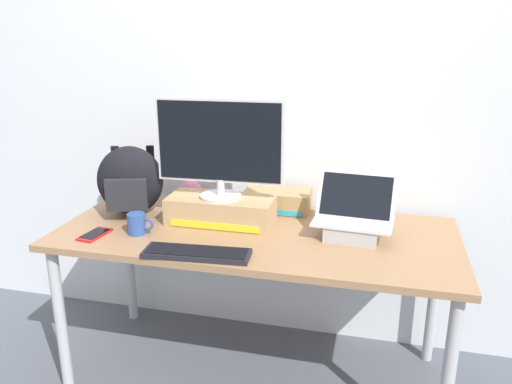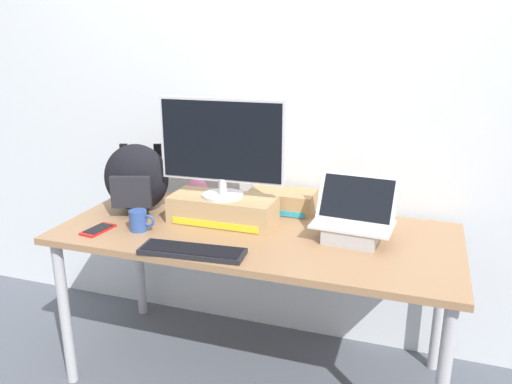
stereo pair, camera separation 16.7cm
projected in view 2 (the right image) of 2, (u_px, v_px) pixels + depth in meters
ground_plane at (256, 373)px, 2.49m from camera, size 20.00×20.00×0.00m
back_wall at (287, 93)px, 2.53m from camera, size 7.00×0.10×2.60m
desk at (256, 245)px, 2.28m from camera, size 1.75×0.77×0.75m
toner_box_yellow at (223, 209)px, 2.35m from camera, size 0.49×0.22×0.12m
desktop_monitor at (222, 146)px, 2.26m from camera, size 0.58×0.19×0.45m
open_laptop at (353, 226)px, 2.15m from camera, size 0.35×0.24×0.26m
external_keyboard at (192, 251)px, 2.03m from camera, size 0.43×0.16×0.02m
messenger_backpack at (137, 178)px, 2.47m from camera, size 0.36×0.31×0.33m
coffee_mug at (139, 220)px, 2.25m from camera, size 0.12×0.08×0.09m
cell_phone at (98, 230)px, 2.26m from camera, size 0.10×0.16×0.01m
plush_toy at (197, 190)px, 2.63m from camera, size 0.12×0.12×0.12m
toner_box_cyan at (282, 201)px, 2.50m from camera, size 0.32×0.18×0.10m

